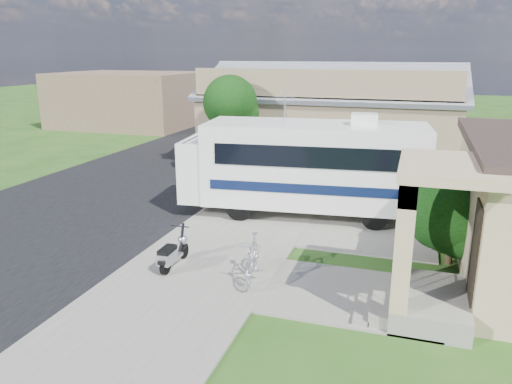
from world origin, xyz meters
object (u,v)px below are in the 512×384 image
(motorhome, at_px, (305,164))
(van, at_px, (247,124))
(pickup_truck, at_px, (220,142))
(garden_hose, at_px, (383,289))
(shrub, at_px, (457,208))
(scooter, at_px, (173,253))
(bicycle, at_px, (252,261))

(motorhome, xyz_separation_m, van, (-7.32, 15.20, -0.96))
(motorhome, height_order, pickup_truck, motorhome)
(motorhome, height_order, garden_hose, motorhome)
(motorhome, relative_size, shrub, 2.76)
(shrub, xyz_separation_m, scooter, (-7.00, -2.70, -1.11))
(motorhome, distance_m, scooter, 6.17)
(scooter, height_order, garden_hose, scooter)
(motorhome, height_order, van, motorhome)
(shrub, height_order, van, shrub)
(shrub, distance_m, garden_hose, 3.20)
(motorhome, xyz_separation_m, pickup_truck, (-6.69, 8.71, -1.06))
(scooter, xyz_separation_m, garden_hose, (5.36, 0.40, -0.38))
(shrub, distance_m, pickup_truck, 16.27)
(garden_hose, bearing_deg, motorhome, 120.80)
(van, bearing_deg, pickup_truck, -85.96)
(motorhome, distance_m, garden_hose, 6.26)
(scooter, relative_size, pickup_truck, 0.28)
(pickup_truck, height_order, garden_hose, pickup_truck)
(scooter, bearing_deg, pickup_truck, 106.40)
(shrub, xyz_separation_m, pickup_truck, (-11.41, 11.58, -0.82))
(motorhome, relative_size, van, 1.44)
(motorhome, xyz_separation_m, shrub, (4.72, -2.87, -0.24))
(shrub, bearing_deg, scooter, -158.91)
(van, xyz_separation_m, garden_hose, (10.40, -20.37, -0.77))
(motorhome, bearing_deg, shrub, -37.38)
(garden_hose, bearing_deg, pickup_truck, 125.14)
(shrub, height_order, garden_hose, shrub)
(bicycle, bearing_deg, shrub, 20.29)
(bicycle, relative_size, pickup_truck, 0.35)
(motorhome, distance_m, van, 16.90)
(shrub, distance_m, van, 21.73)
(pickup_truck, distance_m, van, 6.53)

